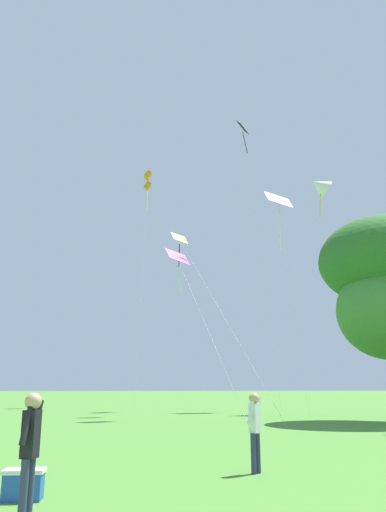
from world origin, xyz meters
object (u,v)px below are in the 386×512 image
at_px(kite_yellow_diamond, 183,247).
at_px(picnic_cooler, 23,484).
at_px(kite_pink_low, 279,212).
at_px(person_far_back, 255,424).
at_px(person_in_red_shirt, 30,444).
at_px(kite_orange_box, 148,182).
at_px(kite_white_distant, 320,186).
at_px(kite_purple_streamer, 179,264).
at_px(kite_black_large, 245,141).

distance_m(kite_yellow_diamond, picnic_cooler, 25.71).
bearing_deg(kite_pink_low, person_far_back, -107.07).
xyz_separation_m(kite_yellow_diamond, person_in_red_shirt, (-3.76, -24.71, -9.50)).
distance_m(person_far_back, picnic_cooler, 4.52).
bearing_deg(kite_orange_box, kite_pink_low, -42.38).
xyz_separation_m(kite_white_distant, person_far_back, (-10.68, -24.03, -15.38)).
xyz_separation_m(kite_orange_box, picnic_cooler, (-1.73, -38.52, -21.09)).
bearing_deg(kite_yellow_diamond, kite_purple_streamer, -97.30).
xyz_separation_m(kite_black_large, picnic_cooler, (-10.35, -32.47, -22.85)).
bearing_deg(picnic_cooler, kite_pink_low, 67.04).
height_order(kite_orange_box, person_in_red_shirt, kite_orange_box).
bearing_deg(kite_orange_box, picnic_cooler, -92.56).
bearing_deg(kite_orange_box, kite_black_large, -35.01).
bearing_deg(kite_yellow_diamond, person_far_back, -90.34).
distance_m(kite_white_distant, kite_orange_box, 18.66).
distance_m(kite_orange_box, picnic_cooler, 43.95).
relative_size(kite_purple_streamer, picnic_cooler, 15.62).
bearing_deg(picnic_cooler, kite_black_large, 72.32).
relative_size(kite_pink_low, kite_black_large, 0.67).
relative_size(kite_pink_low, person_far_back, 11.21).
bearing_deg(kite_yellow_diamond, kite_pink_low, 34.93).
height_order(kite_purple_streamer, picnic_cooler, kite_purple_streamer).
distance_m(kite_purple_streamer, kite_pink_low, 14.55).
distance_m(kite_pink_low, kite_black_large, 8.91).
distance_m(kite_pink_low, kite_white_distant, 3.93).
distance_m(kite_yellow_diamond, person_far_back, 23.26).
bearing_deg(kite_black_large, person_in_red_shirt, -106.42).
relative_size(kite_black_large, picnic_cooler, 42.12).
bearing_deg(kite_pink_low, kite_black_large, 118.02).
bearing_deg(kite_purple_streamer, kite_black_large, 62.79).
height_order(kite_purple_streamer, kite_pink_low, kite_pink_low).
xyz_separation_m(kite_purple_streamer, kite_orange_box, (-1.89, 19.14, 12.98)).
bearing_deg(kite_pink_low, kite_orange_box, 137.62).
relative_size(kite_yellow_diamond, kite_orange_box, 0.52).
height_order(kite_purple_streamer, kite_black_large, kite_black_large).
height_order(kite_yellow_diamond, picnic_cooler, kite_yellow_diamond).
relative_size(kite_purple_streamer, kite_pink_low, 0.55).
relative_size(kite_pink_low, picnic_cooler, 28.41).
distance_m(kite_yellow_diamond, person_in_red_shirt, 26.74).
distance_m(person_in_red_shirt, picnic_cooler, 1.68).
bearing_deg(kite_purple_streamer, kite_yellow_diamond, 82.70).
distance_m(kite_pink_low, kite_orange_box, 15.53).
height_order(kite_white_distant, person_in_red_shirt, kite_white_distant).
height_order(kite_black_large, kite_orange_box, kite_black_large).
height_order(kite_purple_streamer, person_in_red_shirt, kite_purple_streamer).
distance_m(kite_black_large, kite_orange_box, 10.68).
bearing_deg(person_far_back, kite_yellow_diamond, 89.66).
distance_m(kite_pink_low, kite_yellow_diamond, 10.98).
xyz_separation_m(kite_purple_streamer, picnic_cooler, (-3.62, -19.37, -8.12)).
height_order(kite_white_distant, kite_orange_box, kite_orange_box).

